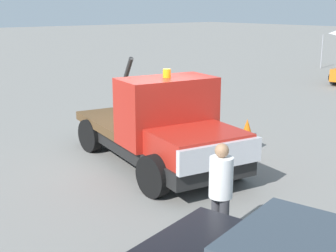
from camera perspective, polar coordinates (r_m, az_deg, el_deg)
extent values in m
plane|color=gray|center=(11.65, -1.56, -4.54)|extent=(160.00, 160.00, 0.00)
cube|color=black|center=(11.49, -1.58, -2.05)|extent=(5.57, 2.80, 0.35)
cube|color=#B22319|center=(9.79, 3.72, -2.26)|extent=(1.77, 2.07, 0.55)
cube|color=silver|center=(9.18, 6.46, -3.64)|extent=(0.44, 1.95, 0.50)
cube|color=#B22319|center=(10.77, -0.14, 1.94)|extent=(1.51, 2.34, 1.51)
cube|color=brown|center=(12.57, -4.46, 0.69)|extent=(2.98, 2.58, 0.22)
cylinder|color=black|center=(12.82, -5.47, 4.99)|extent=(1.19, 0.31, 1.63)
cylinder|color=orange|center=(10.62, -0.14, 6.44)|extent=(0.18, 0.18, 0.20)
cylinder|color=black|center=(10.59, 8.13, -4.13)|extent=(0.88, 0.26, 0.88)
cylinder|color=black|center=(9.52, -1.81, -6.13)|extent=(0.88, 0.26, 0.88)
cylinder|color=black|center=(13.46, -1.19, 0.01)|extent=(0.88, 0.26, 0.88)
cylinder|color=black|center=(12.63, -9.44, -1.14)|extent=(0.88, 0.26, 0.88)
cylinder|color=#38383D|center=(7.82, 5.85, -11.12)|extent=(0.16, 0.16, 0.83)
cylinder|color=#38383D|center=(7.68, 6.83, -11.67)|extent=(0.16, 0.16, 0.83)
cylinder|color=white|center=(7.46, 6.49, -6.23)|extent=(0.38, 0.38, 0.66)
sphere|color=#A87A56|center=(7.31, 6.59, -2.98)|extent=(0.23, 0.23, 0.23)
cylinder|color=black|center=(24.75, 19.74, 5.53)|extent=(0.68, 0.22, 0.68)
cylinder|color=#9E9EA3|center=(31.19, 18.25, 8.60)|extent=(0.07, 0.07, 2.08)
cube|color=black|center=(14.12, 9.58, -1.27)|extent=(0.40, 0.40, 0.04)
cone|color=orange|center=(14.05, 9.62, -0.26)|extent=(0.36, 0.36, 0.55)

